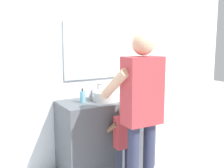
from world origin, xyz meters
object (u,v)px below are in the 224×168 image
(toothbrush_cup, at_px, (129,92))
(child_toddler, at_px, (123,136))
(soap_bottle, at_px, (83,97))
(adult_parent, at_px, (141,101))

(toothbrush_cup, xyz_separation_m, child_toddler, (-0.37, -0.46, -0.39))
(soap_bottle, bearing_deg, child_toddler, -55.43)
(soap_bottle, xyz_separation_m, adult_parent, (0.30, -0.73, 0.06))
(child_toddler, bearing_deg, soap_bottle, 124.57)
(child_toddler, relative_size, adult_parent, 0.54)
(child_toddler, bearing_deg, adult_parent, -88.30)
(soap_bottle, bearing_deg, adult_parent, -67.66)
(soap_bottle, relative_size, adult_parent, 0.10)
(child_toddler, distance_m, adult_parent, 0.56)
(toothbrush_cup, relative_size, child_toddler, 0.23)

